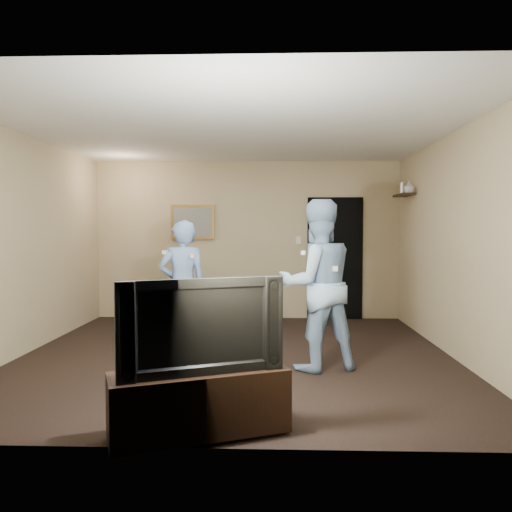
{
  "coord_description": "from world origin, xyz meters",
  "views": [
    {
      "loc": [
        0.43,
        -5.76,
        1.47
      ],
      "look_at": [
        0.22,
        0.3,
        1.15
      ],
      "focal_mm": 35.0,
      "sensor_mm": 36.0,
      "label": 1
    }
  ],
  "objects_px": {
    "television": "(199,324)",
    "wii_player_right": "(317,285)",
    "sofa": "(192,306)",
    "wii_player_left": "(183,286)",
    "tv_console": "(199,402)"
  },
  "relations": [
    {
      "from": "television",
      "to": "wii_player_right",
      "type": "xyz_separation_m",
      "value": [
        0.98,
        1.77,
        0.09
      ]
    },
    {
      "from": "wii_player_right",
      "to": "sofa",
      "type": "bearing_deg",
      "value": 124.57
    },
    {
      "from": "sofa",
      "to": "television",
      "type": "relative_size",
      "value": 1.67
    },
    {
      "from": "sofa",
      "to": "wii_player_left",
      "type": "bearing_deg",
      "value": 95.5
    },
    {
      "from": "sofa",
      "to": "television",
      "type": "height_order",
      "value": "television"
    },
    {
      "from": "tv_console",
      "to": "wii_player_left",
      "type": "bearing_deg",
      "value": 81.1
    },
    {
      "from": "sofa",
      "to": "television",
      "type": "bearing_deg",
      "value": 99.71
    },
    {
      "from": "sofa",
      "to": "wii_player_left",
      "type": "xyz_separation_m",
      "value": [
        0.18,
        -1.8,
        0.51
      ]
    },
    {
      "from": "television",
      "to": "wii_player_left",
      "type": "xyz_separation_m",
      "value": [
        -0.57,
        2.47,
        -0.02
      ]
    },
    {
      "from": "sofa",
      "to": "wii_player_left",
      "type": "relative_size",
      "value": 1.22
    },
    {
      "from": "television",
      "to": "wii_player_left",
      "type": "bearing_deg",
      "value": 81.1
    },
    {
      "from": "television",
      "to": "wii_player_right",
      "type": "height_order",
      "value": "wii_player_right"
    },
    {
      "from": "sofa",
      "to": "wii_player_right",
      "type": "xyz_separation_m",
      "value": [
        1.72,
        -2.5,
        0.61
      ]
    },
    {
      "from": "wii_player_left",
      "to": "wii_player_right",
      "type": "xyz_separation_m",
      "value": [
        1.54,
        -0.7,
        0.1
      ]
    },
    {
      "from": "sofa",
      "to": "television",
      "type": "distance_m",
      "value": 4.37
    }
  ]
}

